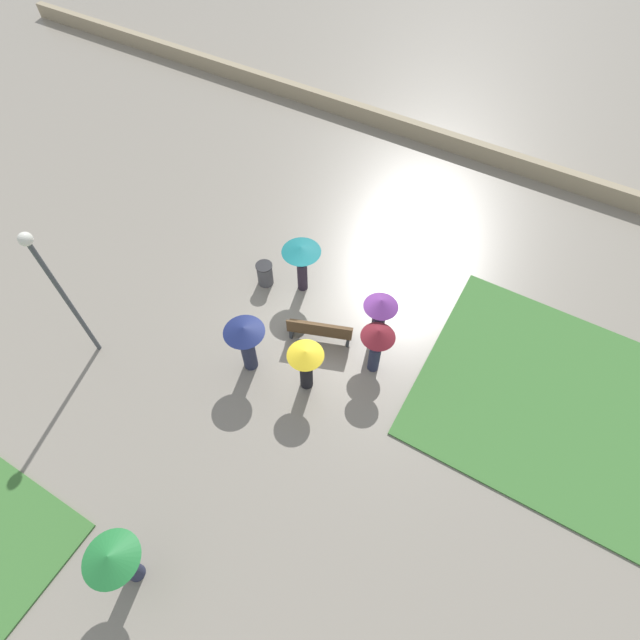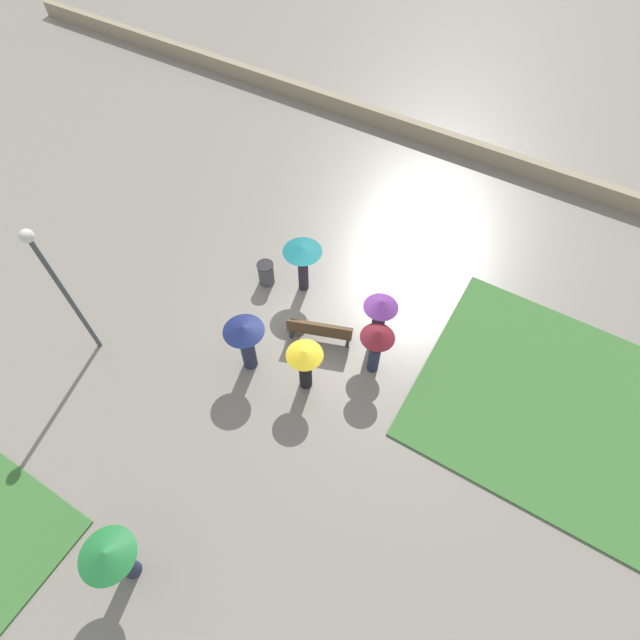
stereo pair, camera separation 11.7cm
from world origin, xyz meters
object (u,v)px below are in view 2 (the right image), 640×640
object	(u,v)px
crowd_person_purple	(379,315)
crowd_person_maroon	(377,342)
trash_bin	(266,273)
park_bench	(320,331)
lamp_post	(57,280)
crowd_person_navy	(246,340)
crowd_person_teal	(303,257)
crowd_person_yellow	(305,362)
lone_walker_far_path	(112,558)

from	to	relation	value
crowd_person_purple	crowd_person_maroon	size ratio (longest dim) A/B	1.08
trash_bin	crowd_person_maroon	xyz separation A→B (m)	(-4.32, 1.08, 0.91)
trash_bin	crowd_person_purple	bearing A→B (deg)	175.91
park_bench	trash_bin	xyz separation A→B (m)	(2.56, -1.03, -0.07)
lamp_post	crowd_person_maroon	world-z (taller)	lamp_post
lamp_post	crowd_person_navy	distance (m)	4.79
crowd_person_teal	crowd_person_navy	size ratio (longest dim) A/B	0.99
park_bench	crowd_person_maroon	distance (m)	1.95
lamp_post	crowd_person_yellow	size ratio (longest dim) A/B	2.69
crowd_person_maroon	lone_walker_far_path	distance (m)	7.60
lone_walker_far_path	trash_bin	bearing A→B (deg)	16.03
trash_bin	crowd_person_teal	size ratio (longest dim) A/B	0.44
park_bench	lamp_post	world-z (taller)	lamp_post
crowd_person_purple	lamp_post	bearing A→B (deg)	121.73
lamp_post	crowd_person_yellow	world-z (taller)	lamp_post
crowd_person_purple	crowd_person_yellow	world-z (taller)	crowd_person_purple
crowd_person_teal	lamp_post	bearing A→B (deg)	-107.28
lamp_post	crowd_person_teal	bearing A→B (deg)	-128.96
crowd_person_yellow	lone_walker_far_path	world-z (taller)	lone_walker_far_path
lamp_post	lone_walker_far_path	bearing A→B (deg)	141.76
trash_bin	crowd_person_teal	distance (m)	1.54
crowd_person_teal	crowd_person_navy	bearing A→B (deg)	-64.88
crowd_person_purple	crowd_person_yellow	distance (m)	2.41
lone_walker_far_path	crowd_person_yellow	bearing A→B (deg)	-6.36
lamp_post	crowd_person_purple	size ratio (longest dim) A/B	2.31
crowd_person_teal	crowd_person_navy	xyz separation A→B (m)	(-0.19, 3.13, -0.15)
crowd_person_navy	crowd_person_yellow	size ratio (longest dim) A/B	1.08
park_bench	trash_bin	size ratio (longest dim) A/B	2.36
crowd_person_yellow	lone_walker_far_path	xyz separation A→B (m)	(0.83, 5.91, 0.27)
trash_bin	crowd_person_yellow	xyz separation A→B (m)	(-2.98, 2.47, 0.75)
park_bench	trash_bin	bearing A→B (deg)	-41.72
crowd_person_teal	crowd_person_yellow	distance (m)	3.43
lone_walker_far_path	lamp_post	bearing A→B (deg)	53.40
crowd_person_teal	park_bench	bearing A→B (deg)	-23.24
crowd_person_maroon	trash_bin	bearing A→B (deg)	-56.52
crowd_person_purple	crowd_person_teal	bearing A→B (deg)	76.68
lone_walker_far_path	park_bench	bearing A→B (deg)	-1.57
crowd_person_navy	crowd_person_maroon	bearing A→B (deg)	62.49
trash_bin	crowd_person_yellow	distance (m)	3.94
crowd_person_yellow	crowd_person_maroon	world-z (taller)	crowd_person_maroon
park_bench	lone_walker_far_path	world-z (taller)	lone_walker_far_path
crowd_person_navy	crowd_person_maroon	size ratio (longest dim) A/B	1.00
crowd_person_maroon	lone_walker_far_path	world-z (taller)	lone_walker_far_path
park_bench	lamp_post	size ratio (longest dim) A/B	0.41
crowd_person_maroon	crowd_person_navy	bearing A→B (deg)	-13.78
trash_bin	crowd_person_navy	world-z (taller)	crowd_person_navy
park_bench	crowd_person_navy	xyz separation A→B (m)	(1.25, 1.70, 0.76)
park_bench	lamp_post	xyz separation A→B (m)	(5.37, 3.43, 2.46)
lamp_post	crowd_person_maroon	xyz separation A→B (m)	(-7.13, -3.38, -1.62)
crowd_person_purple	crowd_person_maroon	xyz separation A→B (m)	(-0.32, 0.80, -0.03)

